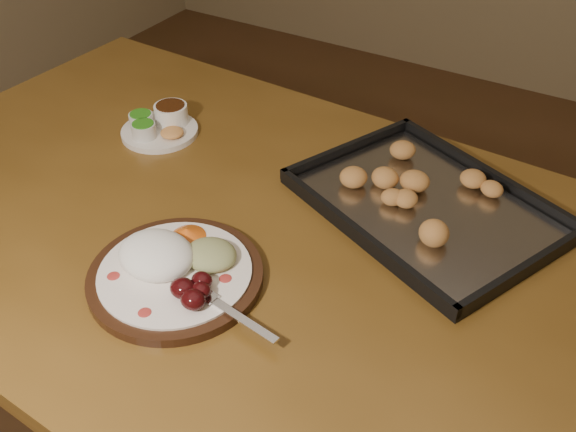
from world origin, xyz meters
The scene contains 5 objects.
ground centered at (0.00, 0.00, 0.00)m, with size 4.00×4.00×0.00m, color #52301C.
dining_table centered at (0.00, -0.29, 0.65)m, with size 1.55×0.98×0.75m.
dinner_plate centered at (-0.03, -0.45, 0.77)m, with size 0.34×0.27×0.06m.
condiment_saucer centered at (-0.32, -0.13, 0.77)m, with size 0.16×0.16×0.05m.
baking_tray centered at (0.24, -0.09, 0.76)m, with size 0.52×0.46×0.04m.
Camera 1 is at (0.49, -0.97, 1.44)m, focal length 40.00 mm.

